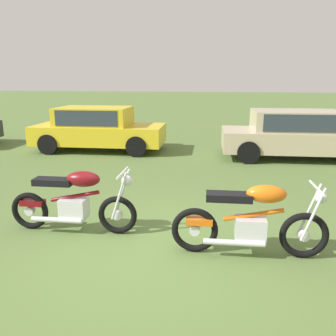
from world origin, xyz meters
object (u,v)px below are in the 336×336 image
Objects in this scene: motorcycle_orange at (251,221)px; car_beige at (298,132)px; car_yellow at (97,127)px; motorcycle_maroon at (74,202)px.

motorcycle_orange is 6.54m from car_beige.
motorcycle_maroon is at bearing -75.08° from car_yellow.
motorcycle_orange is 0.45× the size of car_beige.
car_yellow is at bearing 105.11° from motorcycle_maroon.
car_yellow reaches higher than motorcycle_maroon.
car_yellow is at bearing 175.34° from car_beige.
car_beige is (6.31, -0.20, 0.00)m from car_yellow.
motorcycle_maroon is 6.46m from car_yellow.
motorcycle_maroon is 0.47× the size of car_yellow.
car_beige is at bearing 71.93° from motorcycle_orange.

